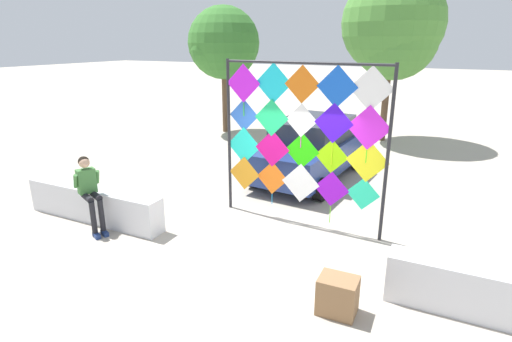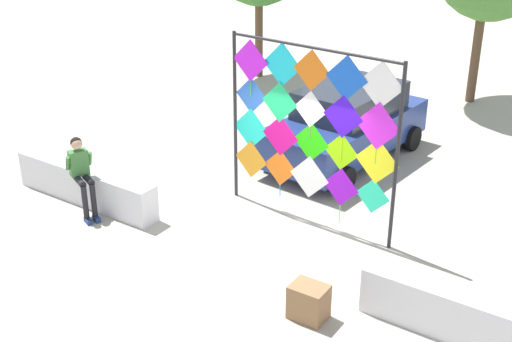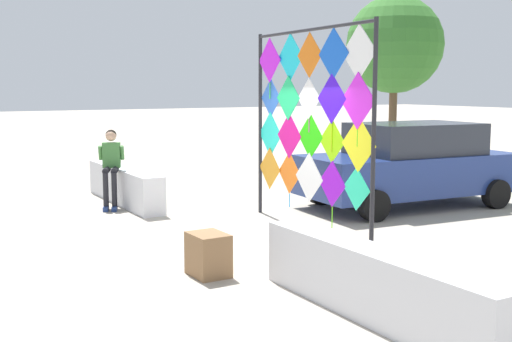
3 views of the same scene
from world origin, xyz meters
TOP-DOWN VIEW (x-y plane):
  - ground at (0.00, 0.00)m, footprint 120.00×120.00m
  - plaza_ledge_left at (-4.07, -0.58)m, footprint 3.57×0.47m
  - plaza_ledge_right at (4.07, -0.58)m, footprint 3.57×0.47m
  - kite_display_rack at (0.09, 1.34)m, footprint 3.66×0.23m
  - seated_vendor at (-3.67, -0.99)m, footprint 0.77×0.64m
  - parked_car at (-0.71, 4.46)m, footprint 2.46×4.64m
  - cardboard_box_large at (1.72, -1.40)m, footprint 0.57×0.45m

SIDE VIEW (x-z plane):
  - ground at x=0.00m, z-range 0.00..0.00m
  - cardboard_box_large at x=1.72m, z-range 0.00..0.57m
  - plaza_ledge_left at x=-4.07m, z-range 0.00..0.77m
  - plaza_ledge_right at x=4.07m, z-range 0.00..0.77m
  - parked_car at x=-0.71m, z-range 0.01..1.76m
  - seated_vendor at x=-3.67m, z-range 0.15..1.77m
  - kite_display_rack at x=0.09m, z-range 0.30..3.80m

